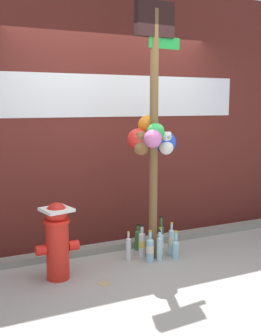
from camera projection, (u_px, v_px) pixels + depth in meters
ground_plane at (162, 278)px, 4.02m from camera, size 14.00×14.00×0.00m
building_wall at (110, 117)px, 4.98m from camera, size 10.00×0.21×3.09m
curb_strip at (124, 245)px, 4.85m from camera, size 8.00×0.12×0.08m
memorial_post at (153, 122)px, 4.37m from camera, size 0.55×0.59×2.74m
fire_hydrant at (57, 239)px, 3.96m from camera, size 0.42×0.32×0.76m
bottle_0 at (176, 248)px, 4.53m from camera, size 0.08×0.08×0.31m
bottle_1 at (128, 248)px, 4.48m from camera, size 0.06×0.06×0.32m
bottle_2 at (142, 243)px, 4.59m from camera, size 0.08×0.08×0.36m
bottle_3 at (159, 248)px, 4.46m from camera, size 0.06×0.06×0.34m
bottle_4 at (160, 244)px, 4.60m from camera, size 0.07×0.07×0.33m
bottle_5 at (138, 239)px, 4.80m from camera, size 0.08×0.08×0.31m
bottle_6 at (171, 241)px, 4.62m from camera, size 0.06×0.06×0.38m
bottle_7 at (161, 237)px, 4.72m from camera, size 0.06×0.06×0.42m
bottle_8 at (150, 249)px, 4.43m from camera, size 0.08×0.08×0.35m
litter_0 at (178, 237)px, 5.27m from camera, size 0.14×0.13×0.01m
litter_1 at (104, 283)px, 3.90m from camera, size 0.13×0.14×0.01m
litter_2 at (157, 250)px, 4.80m from camera, size 0.10×0.10×0.01m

